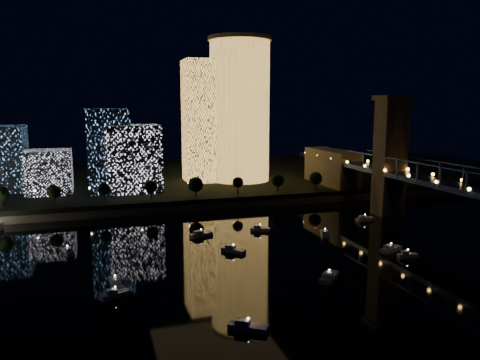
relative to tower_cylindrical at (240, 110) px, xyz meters
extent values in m
plane|color=black|center=(-23.13, -127.18, -43.43)|extent=(520.00, 520.00, 0.00)
cube|color=black|center=(-23.13, 32.82, -40.93)|extent=(420.00, 160.00, 5.00)
cube|color=#6B5E4C|center=(-23.13, -45.18, -41.93)|extent=(420.00, 6.00, 3.00)
cylinder|color=#FFB751|center=(0.00, 0.00, -1.13)|extent=(32.00, 32.00, 74.62)
cylinder|color=#6B5E4C|center=(0.00, 0.00, 37.18)|extent=(34.00, 34.00, 2.00)
cube|color=#FFB751|center=(-19.36, 3.99, -6.03)|extent=(20.37, 20.37, 64.80)
cube|color=white|center=(-58.81, -16.24, -22.55)|extent=(25.81, 21.84, 31.77)
cube|color=#5CA2FB|center=(-69.90, -11.12, -18.74)|extent=(19.69, 25.60, 39.39)
cube|color=white|center=(-97.00, -10.96, -28.23)|extent=(20.40, 18.55, 20.40)
cube|color=#5CA2FB|center=(-119.49, 4.16, -22.77)|extent=(22.38, 24.62, 31.34)
cube|color=#6B5E4C|center=(41.87, -77.18, -19.43)|extent=(11.00, 9.00, 48.00)
cube|color=#6B5E4C|center=(41.87, -77.18, 5.57)|extent=(13.00, 11.00, 2.00)
cube|color=#17254B|center=(36.87, -127.18, -18.43)|extent=(0.50, 150.00, 0.50)
cube|color=#6B5E4C|center=(41.87, -27.18, -31.93)|extent=(12.00, 40.00, 23.00)
cube|color=#17254B|center=(36.87, -115.18, -21.93)|extent=(0.50, 0.50, 7.00)
cube|color=#17254B|center=(36.87, -91.18, -21.93)|extent=(0.50, 0.50, 7.00)
cube|color=#17254B|center=(36.87, -67.18, -21.93)|extent=(0.50, 0.50, 7.00)
sphere|color=#FFA138|center=(36.37, -127.18, -23.63)|extent=(1.20, 1.20, 1.20)
sphere|color=#FFA138|center=(36.37, -82.18, -23.63)|extent=(1.20, 1.20, 1.20)
sphere|color=#FFA138|center=(36.37, -37.18, -23.63)|extent=(1.20, 1.20, 1.20)
cube|color=silver|center=(-72.99, -132.68, -42.83)|extent=(7.60, 4.64, 1.20)
cube|color=silver|center=(-74.02, -133.05, -41.73)|extent=(3.02, 2.63, 1.00)
sphere|color=white|center=(-72.99, -132.68, -40.83)|extent=(0.36, 0.36, 0.36)
cube|color=silver|center=(-41.43, -86.97, -42.83)|extent=(8.72, 5.07, 1.20)
cube|color=silver|center=(-42.61, -87.35, -41.73)|extent=(3.43, 2.94, 1.00)
sphere|color=white|center=(-41.43, -86.97, -40.83)|extent=(0.36, 0.36, 0.36)
cube|color=silver|center=(-47.55, -158.29, -42.83)|extent=(8.34, 6.84, 1.20)
cube|color=silver|center=(-48.58, -157.60, -41.73)|extent=(3.61, 3.41, 1.00)
sphere|color=white|center=(-47.55, -158.29, -40.83)|extent=(0.36, 0.36, 0.36)
cube|color=silver|center=(-85.79, -93.79, -42.83)|extent=(4.42, 7.65, 1.20)
cube|color=silver|center=(-85.46, -94.83, -41.73)|extent=(2.58, 3.00, 1.00)
sphere|color=white|center=(-85.79, -93.79, -40.83)|extent=(0.36, 0.36, 0.36)
cube|color=silver|center=(-19.12, -86.68, -42.83)|extent=(7.38, 5.18, 1.20)
cube|color=silver|center=(-20.07, -86.21, -41.73)|extent=(3.05, 2.76, 1.00)
sphere|color=white|center=(-19.12, -86.68, -40.83)|extent=(0.36, 0.36, 0.36)
cube|color=silver|center=(12.60, -121.56, -42.83)|extent=(8.95, 5.68, 1.20)
cube|color=silver|center=(11.41, -122.03, -41.73)|extent=(3.60, 3.16, 1.00)
sphere|color=white|center=(12.60, -121.56, -40.83)|extent=(0.36, 0.36, 0.36)
cube|color=silver|center=(26.53, -84.32, -42.83)|extent=(8.20, 3.60, 1.20)
cube|color=silver|center=(25.35, -84.49, -41.73)|extent=(3.03, 2.42, 1.00)
sphere|color=white|center=(26.53, -84.32, -40.83)|extent=(0.36, 0.36, 0.36)
cube|color=silver|center=(-17.93, -137.69, -42.83)|extent=(8.31, 8.28, 1.20)
cube|color=silver|center=(-18.88, -138.63, -41.73)|extent=(3.84, 3.83, 1.00)
sphere|color=white|center=(-17.93, -137.69, -40.83)|extent=(0.36, 0.36, 0.36)
cube|color=silver|center=(-35.73, -107.84, -42.83)|extent=(7.12, 7.52, 1.20)
cube|color=silver|center=(-36.52, -106.97, -41.73)|extent=(3.36, 3.41, 1.00)
sphere|color=white|center=(-35.73, -107.84, -40.83)|extent=(0.36, 0.36, 0.36)
cube|color=silver|center=(-72.71, -124.65, -42.83)|extent=(3.14, 8.17, 1.20)
cube|color=silver|center=(-72.62, -125.85, -41.73)|extent=(2.28, 2.95, 1.00)
sphere|color=white|center=(-72.71, -124.65, -40.83)|extent=(0.36, 0.36, 0.36)
cube|color=silver|center=(13.60, -128.64, -42.83)|extent=(6.42, 2.85, 1.20)
cube|color=silver|center=(12.68, -128.51, -41.73)|extent=(2.38, 1.90, 1.00)
sphere|color=white|center=(13.60, -128.64, -40.83)|extent=(0.36, 0.36, 0.36)
cube|color=silver|center=(0.79, -99.28, -42.83)|extent=(5.24, 8.15, 1.20)
cube|color=silver|center=(0.35, -100.37, -41.73)|extent=(2.90, 3.29, 1.00)
sphere|color=white|center=(0.79, -99.28, -40.83)|extent=(0.36, 0.36, 0.36)
cylinder|color=black|center=(-113.13, -39.18, -36.43)|extent=(0.70, 0.70, 4.00)
sphere|color=black|center=(-113.13, -39.18, -32.93)|extent=(6.40, 6.40, 6.40)
cylinder|color=black|center=(-93.13, -39.18, -36.43)|extent=(0.70, 0.70, 4.00)
sphere|color=black|center=(-93.13, -39.18, -32.93)|extent=(5.53, 5.53, 5.53)
cylinder|color=black|center=(-73.13, -39.18, -36.43)|extent=(0.70, 0.70, 4.00)
sphere|color=black|center=(-73.13, -39.18, -32.93)|extent=(5.38, 5.38, 5.38)
cylinder|color=black|center=(-53.13, -39.18, -36.43)|extent=(0.70, 0.70, 4.00)
sphere|color=black|center=(-53.13, -39.18, -32.93)|extent=(5.55, 5.55, 5.55)
cylinder|color=black|center=(-33.13, -39.18, -36.43)|extent=(0.70, 0.70, 4.00)
sphere|color=black|center=(-33.13, -39.18, -32.93)|extent=(6.86, 6.86, 6.86)
cylinder|color=black|center=(-13.13, -39.18, -36.43)|extent=(0.70, 0.70, 4.00)
sphere|color=black|center=(-13.13, -39.18, -32.93)|extent=(5.10, 5.10, 5.10)
cylinder|color=black|center=(6.87, -39.18, -36.43)|extent=(0.70, 0.70, 4.00)
sphere|color=black|center=(6.87, -39.18, -32.93)|extent=(5.95, 5.95, 5.95)
cylinder|color=black|center=(26.87, -39.18, -36.43)|extent=(0.70, 0.70, 4.00)
sphere|color=black|center=(26.87, -39.18, -32.93)|extent=(6.37, 6.37, 6.37)
cylinder|color=black|center=(-101.13, -33.18, -35.93)|extent=(0.24, 0.24, 5.00)
sphere|color=#FFCC7F|center=(-101.13, -33.18, -33.13)|extent=(0.70, 0.70, 0.70)
cylinder|color=black|center=(-79.13, -33.18, -35.93)|extent=(0.24, 0.24, 5.00)
sphere|color=#FFCC7F|center=(-79.13, -33.18, -33.13)|extent=(0.70, 0.70, 0.70)
cylinder|color=black|center=(-57.13, -33.18, -35.93)|extent=(0.24, 0.24, 5.00)
sphere|color=#FFCC7F|center=(-57.13, -33.18, -33.13)|extent=(0.70, 0.70, 0.70)
cylinder|color=black|center=(-35.13, -33.18, -35.93)|extent=(0.24, 0.24, 5.00)
sphere|color=#FFCC7F|center=(-35.13, -33.18, -33.13)|extent=(0.70, 0.70, 0.70)
cylinder|color=black|center=(-13.13, -33.18, -35.93)|extent=(0.24, 0.24, 5.00)
sphere|color=#FFCC7F|center=(-13.13, -33.18, -33.13)|extent=(0.70, 0.70, 0.70)
cylinder|color=black|center=(8.87, -33.18, -35.93)|extent=(0.24, 0.24, 5.00)
sphere|color=#FFCC7F|center=(8.87, -33.18, -33.13)|extent=(0.70, 0.70, 0.70)
camera|label=1|loc=(-76.21, -244.28, 2.59)|focal=35.00mm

